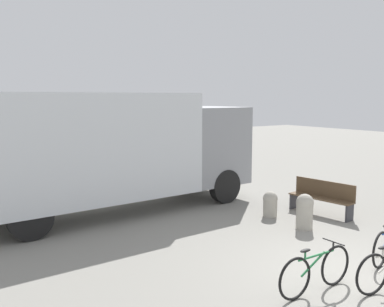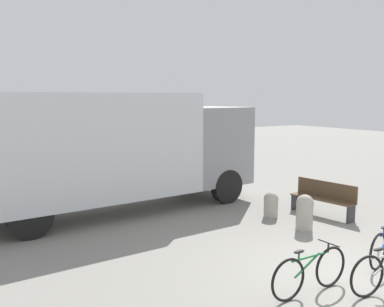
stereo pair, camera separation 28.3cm
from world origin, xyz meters
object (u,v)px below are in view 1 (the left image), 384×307
bollard_near_bench (305,210)px  bicycle_near (316,271)px  bollard_far_bench (270,203)px  park_bench (322,196)px  delivery_truck (112,147)px

bollard_near_bench → bicycle_near: bearing=-136.0°
bollard_near_bench → bollard_far_bench: 1.27m
bollard_far_bench → park_bench: bearing=-24.9°
bollard_near_bench → bollard_far_bench: bearing=85.7°
park_bench → bollard_near_bench: size_ratio=2.14×
bicycle_near → bollard_near_bench: (2.50, 2.42, 0.09)m
delivery_truck → bicycle_near: size_ratio=4.94×
delivery_truck → bicycle_near: (0.69, -6.46, -1.45)m
bicycle_near → bollard_near_bench: size_ratio=1.94×
delivery_truck → park_bench: 5.90m
park_bench → bicycle_near: 4.99m
delivery_truck → bollard_far_bench: bearing=-42.5°
park_bench → bicycle_near: size_ratio=1.10×
park_bench → bicycle_near: (-3.94, -3.06, -0.13)m
bollard_far_bench → bollard_near_bench: bearing=-94.3°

